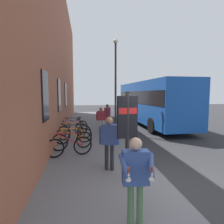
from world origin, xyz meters
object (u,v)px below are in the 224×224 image
at_px(bicycle_by_door, 72,129).
at_px(pedestrian_near_bus, 109,138).
at_px(bicycle_beside_lamp, 72,140).
at_px(pedestrian_by_facade, 107,113).
at_px(pedestrian_crossing_street, 101,117).
at_px(tourist_with_hotdogs, 136,173).
at_px(transit_info_sign, 127,123).
at_px(bicycle_nearest_sign, 69,146).
at_px(bicycle_end_of_row, 73,126).
at_px(bicycle_leaning_wall, 74,135).
at_px(city_bus, 150,101).
at_px(street_lamp, 116,78).
at_px(bicycle_mid_rack, 74,132).

relative_size(bicycle_by_door, pedestrian_near_bus, 1.06).
bearing_deg(bicycle_beside_lamp, pedestrian_by_facade, -23.11).
bearing_deg(pedestrian_by_facade, bicycle_by_door, 135.51).
bearing_deg(pedestrian_crossing_street, pedestrian_near_bus, 177.33).
xyz_separation_m(pedestrian_near_bus, tourist_with_hotdogs, (-2.55, -0.12, -0.02)).
relative_size(bicycle_beside_lamp, bicycle_by_door, 0.97).
bearing_deg(transit_info_sign, bicycle_beside_lamp, 26.56).
bearing_deg(transit_info_sign, pedestrian_by_facade, -3.51).
distance_m(bicycle_nearest_sign, transit_info_sign, 3.14).
bearing_deg(bicycle_end_of_row, pedestrian_near_bus, -166.63).
xyz_separation_m(bicycle_beside_lamp, pedestrian_crossing_street, (3.30, -1.52, 0.55)).
bearing_deg(bicycle_nearest_sign, transit_info_sign, -144.61).
height_order(bicycle_nearest_sign, bicycle_leaning_wall, same).
bearing_deg(city_bus, bicycle_leaning_wall, 133.63).
distance_m(bicycle_by_door, street_lamp, 4.05).
relative_size(bicycle_beside_lamp, bicycle_end_of_row, 0.97).
distance_m(bicycle_nearest_sign, city_bus, 9.45).
height_order(bicycle_end_of_row, pedestrian_by_facade, pedestrian_by_facade).
xyz_separation_m(transit_info_sign, street_lamp, (6.82, -0.84, 1.71)).
distance_m(bicycle_beside_lamp, bicycle_leaning_wall, 0.96).
height_order(bicycle_nearest_sign, bicycle_end_of_row, same).
distance_m(bicycle_nearest_sign, bicycle_end_of_row, 4.41).
bearing_deg(tourist_with_hotdogs, bicycle_end_of_row, 10.20).
bearing_deg(bicycle_by_door, pedestrian_near_bus, -164.00).
xyz_separation_m(bicycle_by_door, bicycle_end_of_row, (0.91, -0.03, 0.00)).
bearing_deg(pedestrian_by_facade, bicycle_leaning_wall, 152.28).
bearing_deg(street_lamp, pedestrian_near_bus, 168.63).
relative_size(bicycle_nearest_sign, bicycle_mid_rack, 0.99).
distance_m(bicycle_nearest_sign, street_lamp, 5.90).
bearing_deg(street_lamp, bicycle_end_of_row, 91.18).
bearing_deg(bicycle_by_door, city_bus, -57.32).
bearing_deg(bicycle_end_of_row, bicycle_leaning_wall, -176.41).
bearing_deg(pedestrian_by_facade, city_bus, -67.97).
relative_size(bicycle_by_door, transit_info_sign, 0.73).
bearing_deg(bicycle_mid_rack, pedestrian_by_facade, -33.54).
bearing_deg(tourist_with_hotdogs, bicycle_leaning_wall, 13.02).
bearing_deg(pedestrian_by_facade, bicycle_nearest_sign, 159.51).
bearing_deg(city_bus, pedestrian_by_facade, 112.03).
relative_size(pedestrian_near_bus, tourist_with_hotdogs, 1.03).
relative_size(bicycle_beside_lamp, tourist_with_hotdogs, 1.06).
bearing_deg(pedestrian_by_facade, transit_info_sign, 176.49).
bearing_deg(pedestrian_crossing_street, bicycle_nearest_sign, 159.19).
relative_size(bicycle_leaning_wall, pedestrian_near_bus, 1.06).
height_order(bicycle_nearest_sign, pedestrian_by_facade, pedestrian_by_facade).
xyz_separation_m(bicycle_by_door, tourist_with_hotdogs, (-7.55, -1.55, 0.60)).
height_order(bicycle_mid_rack, pedestrian_near_bus, pedestrian_near_bus).
bearing_deg(bicycle_beside_lamp, street_lamp, -34.38).
bearing_deg(tourist_with_hotdogs, pedestrian_by_facade, -4.29).
distance_m(bicycle_mid_rack, tourist_with_hotdogs, 6.85).
xyz_separation_m(transit_info_sign, tourist_with_hotdogs, (-1.69, 0.24, -0.60)).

